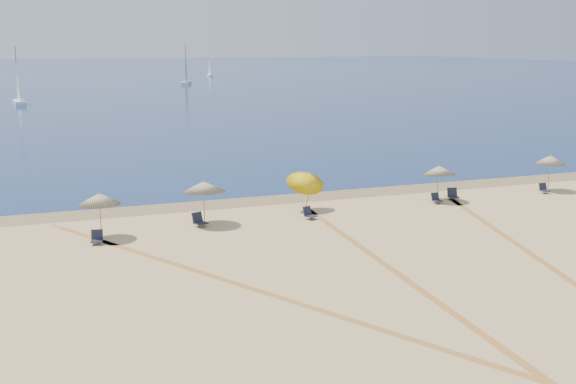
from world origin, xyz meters
The scene contains 18 objects.
ground centered at (0.00, 0.00, 0.00)m, with size 160.00×160.00×0.00m, color tan.
ocean centered at (0.00, 225.00, 0.01)m, with size 500.00×500.00×0.00m, color #0C2151.
wet_sand centered at (0.00, 24.00, 0.00)m, with size 500.00×500.00×0.00m, color olive.
umbrella_1 centered at (-10.32, 18.63, 2.00)m, with size 2.04×2.04×2.34m.
umbrella_2 centered at (-4.90, 19.54, 2.04)m, with size 2.31×2.34×2.39m.
umbrella_3 centered at (1.29, 20.58, 1.83)m, with size 2.17×2.18×2.59m.
umbrella_4 centered at (9.83, 20.22, 1.89)m, with size 2.10×2.15×2.27m.
umbrella_5 centered at (18.24, 20.37, 2.04)m, with size 1.93×1.93×2.39m.
chair_2 centered at (-10.60, 17.67, 0.29)m, with size 0.64×0.72×0.66m.
chair_3 centered at (-5.27, 19.18, 0.32)m, with size 0.84×0.90×0.73m.
chair_4 centered at (0.77, 18.70, 0.30)m, with size 0.78×0.83×0.67m.
chair_5 centered at (9.39, 19.67, 0.27)m, with size 0.55×0.63×0.62m.
chair_6 centered at (10.83, 20.12, 0.32)m, with size 0.76×0.83×0.73m.
chair_7 centered at (17.46, 19.83, 0.28)m, with size 0.58×0.66×0.63m.
sailboat_0 centered at (33.17, 180.15, 1.97)m, with size 1.19×4.39×6.50m.
sailboat_1 centered at (19.23, 144.38, 2.83)m, with size 3.58×6.46×9.36m.
sailboat_2 centered at (-16.00, 100.36, 2.73)m, with size 2.22×6.20×9.04m.
tire_tracks centered at (0.96, 8.14, 0.00)m, with size 49.60×39.27×0.00m.
Camera 1 is at (-12.62, -15.44, 9.49)m, focal length 42.92 mm.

